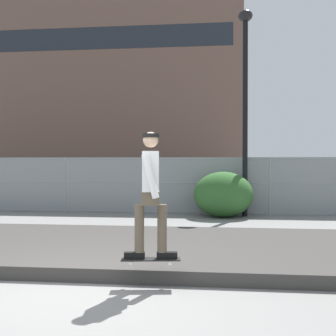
{
  "coord_description": "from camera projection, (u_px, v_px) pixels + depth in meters",
  "views": [
    {
      "loc": [
        1.66,
        -5.32,
        1.71
      ],
      "look_at": [
        0.54,
        4.69,
        1.56
      ],
      "focal_mm": 45.13,
      "sensor_mm": 36.0,
      "label": 1
    }
  ],
  "objects": [
    {
      "name": "library_building",
      "position": [
        127.0,
        78.0,
        55.56
      ],
      "size": [
        29.27,
        15.96,
        25.38
      ],
      "color": "brown",
      "rests_on": "ground_plane"
    },
    {
      "name": "gravel_berm",
      "position": [
        126.0,
        248.0,
        7.86
      ],
      "size": [
        17.61,
        3.97,
        0.21
      ],
      "primitive_type": "cube",
      "color": "#3D3A38",
      "rests_on": "ground_plane"
    },
    {
      "name": "shrub_left",
      "position": [
        223.0,
        194.0,
        12.96
      ],
      "size": [
        1.81,
        1.48,
        1.4
      ],
      "color": "#2D5B28",
      "rests_on": "ground_plane"
    },
    {
      "name": "chain_fence",
      "position": [
        164.0,
        185.0,
        13.83
      ],
      "size": [
        20.41,
        0.06,
        1.85
      ],
      "color": "gray",
      "rests_on": "ground_plane"
    },
    {
      "name": "street_lamp",
      "position": [
        245.0,
        87.0,
        13.11
      ],
      "size": [
        0.44,
        0.44,
        6.42
      ],
      "color": "black",
      "rests_on": "ground_plane"
    },
    {
      "name": "parked_car_near",
      "position": [
        119.0,
        183.0,
        17.46
      ],
      "size": [
        4.46,
        2.07,
        1.66
      ],
      "color": "maroon",
      "rests_on": "ground_plane"
    },
    {
      "name": "skateboard",
      "position": [
        151.0,
        260.0,
        5.72
      ],
      "size": [
        0.82,
        0.3,
        0.07
      ],
      "color": "black"
    },
    {
      "name": "skater",
      "position": [
        151.0,
        187.0,
        5.7
      ],
      "size": [
        0.73,
        0.61,
        1.72
      ],
      "color": "black",
      "rests_on": "skateboard"
    },
    {
      "name": "ground_plane",
      "position": [
        87.0,
        292.0,
        5.5
      ],
      "size": [
        120.0,
        120.0,
        0.0
      ],
      "primitive_type": "plane",
      "color": "slate"
    },
    {
      "name": "parked_car_mid",
      "position": [
        284.0,
        184.0,
        16.74
      ],
      "size": [
        4.55,
        2.25,
        1.66
      ],
      "color": "#566B4C",
      "rests_on": "ground_plane"
    }
  ]
}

